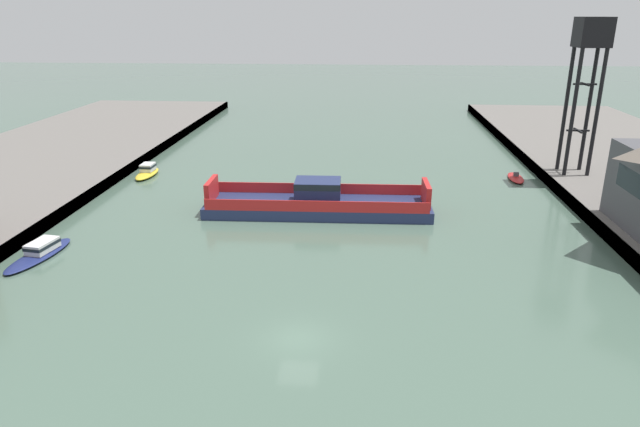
# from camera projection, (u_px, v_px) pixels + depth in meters

# --- Properties ---
(ground_plane) EXTENTS (400.00, 400.00, 0.00)m
(ground_plane) POSITION_uv_depth(u_px,v_px,m) (298.00, 339.00, 35.23)
(ground_plane) COLOR #4C6656
(chain_ferry) EXTENTS (22.77, 6.53, 3.43)m
(chain_ferry) POSITION_uv_depth(u_px,v_px,m) (318.00, 203.00, 57.28)
(chain_ferry) COLOR navy
(chain_ferry) RESTS_ON ground
(moored_boat_near_left) EXTENTS (1.89, 4.97, 0.93)m
(moored_boat_near_left) POSITION_uv_depth(u_px,v_px,m) (516.00, 178.00, 68.92)
(moored_boat_near_left) COLOR red
(moored_boat_near_left) RESTS_ON ground
(moored_boat_near_right) EXTENTS (2.10, 5.76, 1.49)m
(moored_boat_near_right) POSITION_uv_depth(u_px,v_px,m) (147.00, 171.00, 70.44)
(moored_boat_near_right) COLOR yellow
(moored_boat_near_right) RESTS_ON ground
(moored_boat_mid_left) EXTENTS (3.30, 7.95, 1.25)m
(moored_boat_mid_left) POSITION_uv_depth(u_px,v_px,m) (40.00, 251.00, 47.07)
(moored_boat_mid_left) COLOR navy
(moored_boat_mid_left) RESTS_ON ground
(crane_tower) EXTENTS (3.40, 3.40, 17.55)m
(crane_tower) POSITION_uv_depth(u_px,v_px,m) (590.00, 52.00, 62.94)
(crane_tower) COLOR black
(crane_tower) RESTS_ON quay_right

